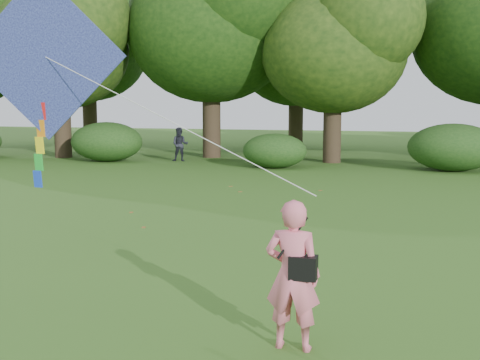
# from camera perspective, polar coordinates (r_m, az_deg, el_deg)

# --- Properties ---
(ground) EXTENTS (100.00, 100.00, 0.00)m
(ground) POSITION_cam_1_polar(r_m,az_deg,el_deg) (7.64, 5.57, -13.49)
(ground) COLOR #265114
(ground) RESTS_ON ground
(man_kite_flyer) EXTENTS (0.62, 0.41, 1.68)m
(man_kite_flyer) POSITION_cam_1_polar(r_m,az_deg,el_deg) (6.70, 5.02, -8.96)
(man_kite_flyer) COLOR #E66C82
(man_kite_flyer) RESTS_ON ground
(bystander_left) EXTENTS (0.86, 0.73, 1.55)m
(bystander_left) POSITION_cam_1_polar(r_m,az_deg,el_deg) (27.63, -5.71, 3.37)
(bystander_left) COLOR #23242F
(bystander_left) RESTS_ON ground
(crossbody_bag) EXTENTS (0.43, 0.20, 0.69)m
(crossbody_bag) POSITION_cam_1_polar(r_m,az_deg,el_deg) (6.62, 5.99, -8.17)
(crossbody_bag) COLOR black
(crossbody_bag) RESTS_ON ground
(flying_kite) EXTENTS (5.55, 1.97, 3.22)m
(flying_kite) POSITION_cam_1_polar(r_m,az_deg,el_deg) (9.55, -18.02, 10.81)
(flying_kite) COLOR #2738AA
(flying_kite) RESTS_ON ground
(tree_line) EXTENTS (54.70, 15.30, 9.48)m
(tree_line) POSITION_cam_1_polar(r_m,az_deg,el_deg) (30.06, 16.70, 12.64)
(tree_line) COLOR #3A2D1E
(tree_line) RESTS_ON ground
(shrub_band) EXTENTS (39.15, 3.22, 1.88)m
(shrub_band) POSITION_cam_1_polar(r_m,az_deg,el_deg) (24.79, 10.99, 2.99)
(shrub_band) COLOR #264919
(shrub_band) RESTS_ON ground
(fallen_leaves) EXTENTS (11.62, 14.78, 0.01)m
(fallen_leaves) POSITION_cam_1_polar(r_m,az_deg,el_deg) (12.28, 3.26, -5.36)
(fallen_leaves) COLOR brown
(fallen_leaves) RESTS_ON ground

